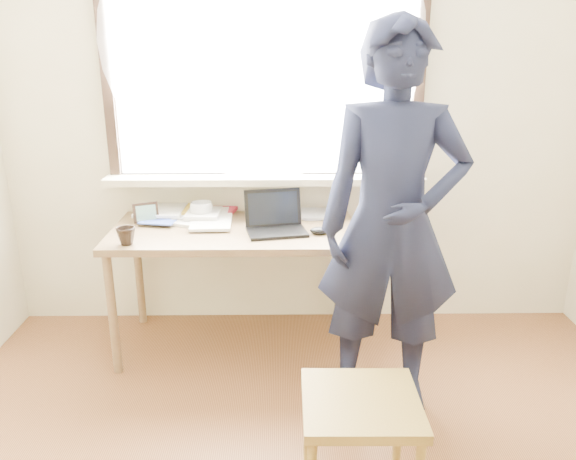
{
  "coord_description": "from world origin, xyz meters",
  "views": [
    {
      "loc": [
        -0.11,
        -1.3,
        1.69
      ],
      "look_at": [
        -0.08,
        0.95,
        0.93
      ],
      "focal_mm": 35.0,
      "sensor_mm": 36.0,
      "label": 1
    }
  ],
  "objects_px": {
    "desk": "(234,241)",
    "laptop": "(275,221)",
    "mug_white": "(201,211)",
    "mug_dark": "(126,236)",
    "person": "(392,225)",
    "work_chair": "(360,415)"
  },
  "relations": [
    {
      "from": "person",
      "to": "work_chair",
      "type": "bearing_deg",
      "value": -103.08
    },
    {
      "from": "desk",
      "to": "mug_dark",
      "type": "distance_m",
      "value": 0.59
    },
    {
      "from": "mug_dark",
      "to": "person",
      "type": "bearing_deg",
      "value": -12.63
    },
    {
      "from": "mug_dark",
      "to": "person",
      "type": "distance_m",
      "value": 1.32
    },
    {
      "from": "mug_white",
      "to": "mug_dark",
      "type": "distance_m",
      "value": 0.53
    },
    {
      "from": "desk",
      "to": "laptop",
      "type": "height_order",
      "value": "laptop"
    },
    {
      "from": "work_chair",
      "to": "person",
      "type": "xyz_separation_m",
      "value": [
        0.21,
        0.64,
        0.53
      ]
    },
    {
      "from": "mug_white",
      "to": "person",
      "type": "height_order",
      "value": "person"
    },
    {
      "from": "desk",
      "to": "work_chair",
      "type": "xyz_separation_m",
      "value": [
        0.55,
        -1.18,
        -0.27
      ]
    },
    {
      "from": "desk",
      "to": "mug_white",
      "type": "xyz_separation_m",
      "value": [
        -0.2,
        0.17,
        0.13
      ]
    },
    {
      "from": "laptop",
      "to": "work_chair",
      "type": "distance_m",
      "value": 1.25
    },
    {
      "from": "work_chair",
      "to": "laptop",
      "type": "bearing_deg",
      "value": 105.83
    },
    {
      "from": "desk",
      "to": "mug_dark",
      "type": "bearing_deg",
      "value": -154.39
    },
    {
      "from": "desk",
      "to": "person",
      "type": "height_order",
      "value": "person"
    },
    {
      "from": "desk",
      "to": "mug_dark",
      "type": "height_order",
      "value": "mug_dark"
    },
    {
      "from": "work_chair",
      "to": "person",
      "type": "height_order",
      "value": "person"
    },
    {
      "from": "mug_dark",
      "to": "person",
      "type": "relative_size",
      "value": 0.05
    },
    {
      "from": "mug_white",
      "to": "desk",
      "type": "bearing_deg",
      "value": -41.11
    },
    {
      "from": "laptop",
      "to": "work_chair",
      "type": "height_order",
      "value": "laptop"
    },
    {
      "from": "desk",
      "to": "person",
      "type": "relative_size",
      "value": 0.74
    },
    {
      "from": "desk",
      "to": "laptop",
      "type": "bearing_deg",
      "value": -8.78
    },
    {
      "from": "person",
      "to": "mug_dark",
      "type": "bearing_deg",
      "value": 172.31
    }
  ]
}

